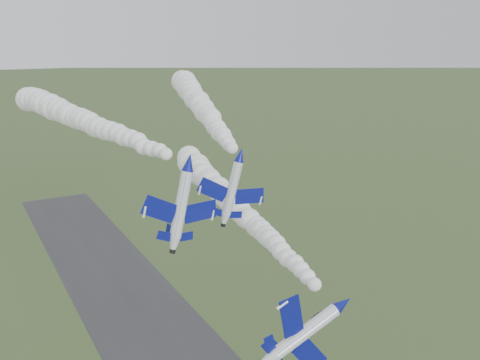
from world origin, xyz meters
name	(u,v)px	position (x,y,z in m)	size (l,w,h in m)	color
jet_lead	(344,304)	(5.76, -4.87, 30.92)	(5.14, 13.56, 10.22)	white
smoke_trail_jet_lead	(236,206)	(8.83, 27.74, 33.29)	(5.16, 58.58, 5.16)	white
jet_pair_left	(189,162)	(-4.82, 15.40, 45.10)	(11.44, 13.95, 4.14)	white
smoke_trail_jet_pair_left	(83,120)	(-10.64, 50.75, 46.38)	(5.45, 64.68, 5.45)	white
jet_pair_right	(241,155)	(2.60, 14.66, 45.47)	(9.64, 11.59, 3.50)	white
smoke_trail_jet_pair_right	(201,105)	(14.16, 52.86, 47.35)	(5.94, 75.32, 5.94)	white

